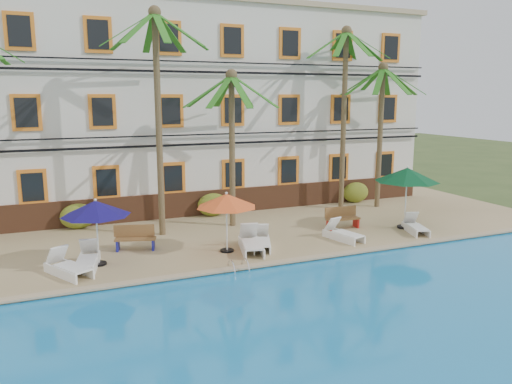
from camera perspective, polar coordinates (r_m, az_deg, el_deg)
name	(u,v)px	position (r m, az deg, el deg)	size (l,w,h in m)	color
ground	(261,263)	(18.12, 0.59, -8.13)	(100.00, 100.00, 0.00)	#384C23
pool_deck	(217,227)	(22.56, -4.44, -3.99)	(30.00, 12.00, 0.25)	tan
swimming_pool	(380,350)	(12.48, 13.99, -17.14)	(26.00, 12.00, 0.20)	#1A81C8
pool_coping	(271,263)	(17.25, 1.78, -8.14)	(30.00, 0.35, 0.06)	tan
hotel_building	(186,107)	(26.60, -8.03, 9.63)	(25.40, 6.44, 10.22)	silver
palm_b	(158,94)	(20.44, -11.19, 10.93)	(4.23, 4.23, 9.08)	brown
palm_c	(232,126)	(21.60, -2.78, 7.59)	(4.23, 4.23, 6.79)	brown
palm_d	(344,95)	(25.47, 10.08, 10.83)	(4.23, 4.23, 9.01)	brown
palm_e	(381,115)	(26.25, 14.10, 8.54)	(4.23, 4.23, 7.32)	brown
shrub_left	(78,216)	(22.93, -19.68, -2.63)	(1.50, 0.90, 1.10)	#1D5D1A
shrub_mid	(213,205)	(23.98, -4.95, -1.45)	(1.50, 0.90, 1.10)	#1D5D1A
shrub_right	(356,192)	(27.48, 11.32, -0.05)	(1.50, 0.90, 1.10)	#1D5D1A
umbrella_blue	(96,209)	(17.50, -17.85, -1.81)	(2.30, 2.30, 2.31)	black
umbrella_red	(226,201)	(18.15, -3.40, -1.03)	(2.24, 2.24, 2.25)	black
umbrella_green	(407,175)	(22.31, 16.89, 1.86)	(2.74, 2.74, 2.73)	black
lounger_a	(68,266)	(17.24, -20.72, -7.97)	(1.49, 1.97, 0.89)	white
lounger_b	(87,259)	(17.81, -18.72, -7.26)	(1.00, 1.92, 0.87)	white
lounger_c	(251,243)	(18.56, -0.58, -5.84)	(1.19, 2.15, 0.96)	white
lounger_d	(262,241)	(18.97, 0.64, -5.59)	(1.23, 1.89, 0.84)	white
lounger_e	(343,233)	(20.30, 9.87, -4.65)	(1.04, 1.88, 0.84)	white
lounger_f	(415,226)	(22.10, 17.74, -3.77)	(1.11, 1.81, 0.80)	white
bench_left	(136,237)	(19.24, -13.59, -5.05)	(1.57, 0.88, 0.93)	olive
bench_right	(342,218)	(22.03, 9.82, -2.89)	(1.53, 0.57, 0.93)	olive
pool_ladder	(239,270)	(16.72, -2.01, -8.87)	(0.54, 0.74, 0.74)	silver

